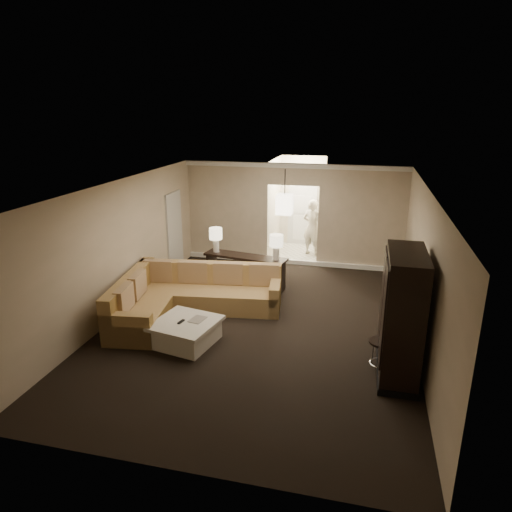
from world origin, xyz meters
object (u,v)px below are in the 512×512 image
(person, at_px, (312,224))
(armoire, at_px, (401,318))
(sectional_sofa, at_px, (186,297))
(drink_table, at_px, (381,349))
(coffee_table, at_px, (186,332))
(console_table, at_px, (245,268))

(person, bearing_deg, armoire, 130.88)
(person, bearing_deg, sectional_sofa, 87.85)
(drink_table, height_order, person, person)
(armoire, height_order, drink_table, armoire)
(coffee_table, height_order, console_table, console_table)
(console_table, bearing_deg, armoire, -33.09)
(coffee_table, xyz_separation_m, person, (1.61, 5.96, 0.70))
(drink_table, bearing_deg, coffee_table, 179.16)
(armoire, bearing_deg, drink_table, 162.10)
(armoire, distance_m, person, 6.46)
(coffee_table, bearing_deg, armoire, -2.05)
(coffee_table, height_order, person, person)
(sectional_sofa, xyz_separation_m, drink_table, (3.96, -1.27, -0.01))
(console_table, bearing_deg, sectional_sofa, -104.91)
(drink_table, bearing_deg, armoire, -17.90)
(coffee_table, height_order, drink_table, drink_table)
(sectional_sofa, relative_size, person, 1.78)
(console_table, distance_m, armoire, 4.66)
(coffee_table, bearing_deg, sectional_sofa, 111.02)
(console_table, distance_m, person, 3.24)
(sectional_sofa, relative_size, coffee_table, 2.55)
(armoire, xyz_separation_m, person, (-2.14, 6.10, -0.08))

